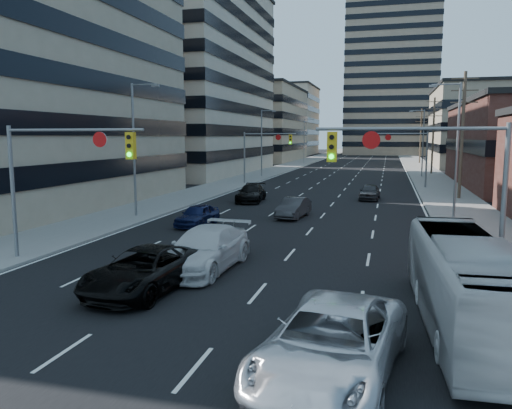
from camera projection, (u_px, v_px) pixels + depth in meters
The scene contains 30 objects.
ground at pixel (127, 361), 12.39m from camera, with size 400.00×400.00×0.00m, color black.
road_surface at pixel (366, 156), 136.86m from camera, with size 18.00×300.00×0.02m, color black.
sidewalk_left at pixel (324, 156), 139.78m from camera, with size 5.00×300.00×0.15m, color slate.
sidewalk_right at pixel (409, 157), 133.93m from camera, with size 5.00×300.00×0.15m, color slate.
office_left_mid at pixel (163, 79), 74.80m from camera, with size 26.00×34.00×28.00m, color #ADA089.
office_left_far at pixel (253, 125), 113.15m from camera, with size 20.00×30.00×16.00m, color gray.
office_right_far at pixel (499, 128), 89.34m from camera, with size 22.00×28.00×14.00m, color gray.
apartment_tower at pixel (392, 58), 150.53m from camera, with size 26.00×26.00×58.00m, color gray.
bg_block_left at pixel (274, 121), 152.20m from camera, with size 24.00×24.00×20.00m, color #ADA089.
bg_block_right at pixel (494, 134), 127.91m from camera, with size 22.00×22.00×12.00m, color gray.
signal_near_left at pixel (61, 165), 21.36m from camera, with size 6.59×0.33×6.00m.
signal_near_right at pixel (427, 171), 17.57m from camera, with size 6.59×0.33×6.00m.
signal_far_left at pixel (264, 147), 56.84m from camera, with size 6.09×0.33×6.00m.
signal_far_right at pixel (404, 148), 52.94m from camera, with size 6.09×0.33×6.00m.
utility_pole_block at pixel (462, 133), 42.97m from camera, with size 2.20×0.28×11.00m.
utility_pole_midblock at pixel (433, 134), 71.70m from camera, with size 2.20×0.28×11.00m.
utility_pole_distant at pixel (421, 135), 100.42m from camera, with size 2.20×0.28×11.00m.
streetlight_left_near at pixel (136, 143), 33.48m from camera, with size 2.03×0.22×9.00m.
streetlight_left_mid at pixel (263, 140), 67.00m from camera, with size 2.03×0.22×9.00m.
streetlight_left_far at pixel (305, 138), 100.51m from camera, with size 2.03×0.22×9.00m.
streetlight_right_near at pixel (455, 143), 33.01m from camera, with size 2.03×0.22×9.00m.
streetlight_right_far at pixel (422, 140), 66.52m from camera, with size 2.03×0.22×9.00m.
black_pickup at pixel (144, 270), 17.88m from camera, with size 2.57×5.57×1.55m, color black.
white_van at pixel (205, 249), 20.77m from camera, with size 2.44×6.00×1.74m, color silver.
silver_suv at pixel (332, 343), 11.41m from camera, with size 2.82×6.11×1.70m, color silver.
transit_bus at pixel (466, 283), 14.34m from camera, with size 2.27×9.68×2.70m, color silver.
sedan_blue at pixel (198, 215), 30.86m from camera, with size 1.60×3.99×1.36m, color #0E1539.
sedan_grey_center at pixel (293, 208), 34.01m from camera, with size 1.44×4.13×1.36m, color #2F2E31.
sedan_black_far at pixel (251, 193), 42.25m from camera, with size 2.04×5.02×1.46m, color black.
sedan_grey_right at pixel (370, 192), 43.61m from camera, with size 1.64×4.07×1.39m, color #303033.
Camera 1 is at (6.13, -10.53, 5.55)m, focal length 35.00 mm.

